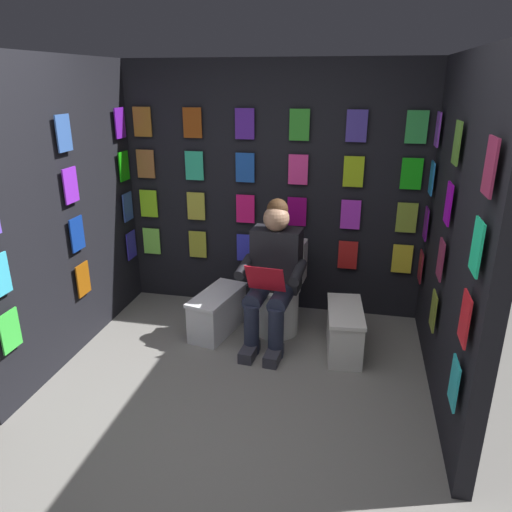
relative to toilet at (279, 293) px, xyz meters
name	(u,v)px	position (x,y,z in m)	size (l,w,h in m)	color
ground_plane	(205,458)	(0.15, 1.67, -0.33)	(30.00, 30.00, 0.00)	gray
display_wall_back	(273,190)	(0.15, -0.48, 0.80)	(2.82, 0.14, 2.25)	black
display_wall_left	(458,237)	(-1.26, 0.62, 0.80)	(0.14, 2.10, 2.25)	black
display_wall_right	(64,213)	(1.56, 0.62, 0.80)	(0.14, 2.10, 2.25)	black
toilet	(279,293)	(0.00, 0.00, 0.00)	(0.42, 0.57, 0.77)	white
person_reading	(273,274)	(0.02, 0.23, 0.27)	(0.55, 0.71, 1.19)	black
comic_longbox_near	(218,312)	(0.50, 0.18, -0.14)	(0.40, 0.67, 0.36)	silver
comic_longbox_far	(344,330)	(-0.58, 0.30, -0.14)	(0.33, 0.63, 0.38)	white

